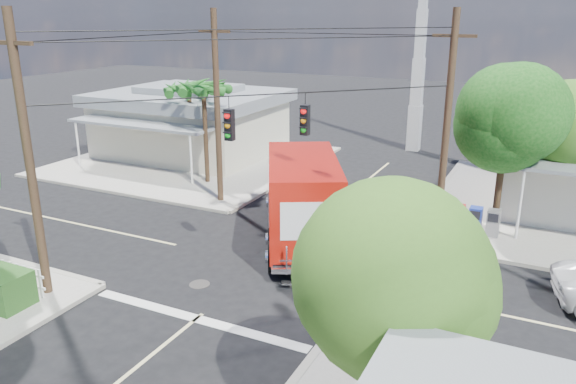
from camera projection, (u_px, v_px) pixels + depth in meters
The scene contains 12 objects.
ground at pixel (264, 264), 20.62m from camera, with size 120.00×120.00×0.00m, color black.
sidewalk_nw at pixel (193, 161), 34.45m from camera, with size 14.12×14.12×0.14m.
road_markings at pixel (244, 280), 19.36m from camera, with size 32.00×32.00×0.01m.
building_nw at pixel (191, 121), 35.61m from camera, with size 10.80×10.20×4.30m.
radio_tower at pixel (419, 64), 35.77m from camera, with size 0.80×0.80×17.00m.
tree_ne_front at pixel (507, 121), 21.92m from camera, with size 4.21×4.14×6.66m.
tree_se at pixel (410, 287), 10.26m from camera, with size 3.67×3.54×5.62m.
palm_nw_front at pixel (203, 90), 28.62m from camera, with size 3.01×3.08×5.59m.
palm_nw_back at pixel (189, 91), 30.85m from camera, with size 3.01×3.08×5.19m.
utility_poles at pixel (246, 127), 21.22m from camera, with size 12.00×10.68×9.00m.
vending_boxes at pixel (475, 220), 22.99m from camera, with size 1.90×0.50×1.10m.
delivery_truck at pixel (302, 198), 22.18m from camera, with size 6.00×8.45×3.59m.
Camera 1 is at (9.06, -16.51, 8.86)m, focal length 35.00 mm.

